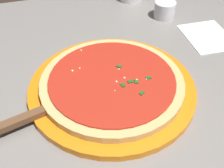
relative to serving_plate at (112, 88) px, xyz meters
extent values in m
cube|color=black|center=(0.43, -0.42, -0.39)|extent=(0.06, 0.06, 0.70)
cube|color=gray|center=(0.02, -0.02, -0.02)|extent=(0.95, 0.94, 0.03)
cylinder|color=orange|center=(0.00, 0.00, 0.00)|extent=(0.37, 0.37, 0.02)
cylinder|color=#DBB26B|center=(0.00, 0.00, 0.02)|extent=(0.31, 0.31, 0.02)
cylinder|color=red|center=(0.00, 0.00, 0.03)|extent=(0.28, 0.28, 0.00)
sphere|color=#EFEACC|center=(-0.02, -0.05, 0.03)|extent=(0.00, 0.00, 0.00)
sphere|color=#EFEACC|center=(-0.01, -0.01, 0.03)|extent=(0.00, 0.00, 0.00)
sphere|color=#EFEACC|center=(0.12, 0.04, 0.03)|extent=(0.00, 0.00, 0.00)
sphere|color=#EFEACC|center=(0.05, 0.06, 0.03)|extent=(0.00, 0.00, 0.00)
sphere|color=#EFEACC|center=(0.05, 0.08, 0.03)|extent=(0.01, 0.01, 0.01)
sphere|color=#EFEACC|center=(-0.01, -0.03, 0.03)|extent=(0.00, 0.00, 0.00)
sphere|color=#EFEACC|center=(0.02, -0.02, 0.03)|extent=(0.00, 0.00, 0.00)
sphere|color=#EFEACC|center=(-0.04, 0.01, 0.03)|extent=(0.00, 0.00, 0.00)
sphere|color=#EFEACC|center=(-0.02, -0.07, 0.03)|extent=(0.00, 0.00, 0.00)
cube|color=#23561E|center=(-0.02, -0.08, 0.03)|extent=(0.01, 0.01, 0.00)
cube|color=#23561E|center=(-0.02, -0.05, 0.03)|extent=(0.01, 0.01, 0.00)
cube|color=#23561E|center=(-0.03, -0.02, 0.03)|extent=(0.01, 0.01, 0.00)
cube|color=#23561E|center=(0.03, -0.03, 0.03)|extent=(0.01, 0.01, 0.00)
cube|color=#23561E|center=(-0.06, -0.05, 0.03)|extent=(0.01, 0.01, 0.00)
cube|color=#23561E|center=(-0.02, -0.03, 0.03)|extent=(0.01, 0.01, 0.00)
cube|color=silver|center=(-0.03, 0.10, 0.01)|extent=(0.09, 0.11, 0.00)
cube|color=brown|center=(-0.05, 0.20, 0.01)|extent=(0.05, 0.13, 0.01)
cylinder|color=silver|center=(0.27, -0.24, 0.02)|extent=(0.06, 0.06, 0.05)
cube|color=white|center=(0.14, -0.32, -0.01)|extent=(0.15, 0.12, 0.00)
camera|label=1|loc=(-0.45, 0.13, 0.44)|focal=46.96mm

